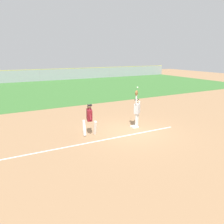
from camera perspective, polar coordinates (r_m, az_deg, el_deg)
ground_plane at (r=12.54m, az=5.21°, el=-5.12°), size 79.45×79.45×0.00m
outfield_grass at (r=28.24m, az=-14.60°, el=5.73°), size 50.75×19.47×0.01m
chalk_foul_line at (r=10.84m, az=-9.41°, el=-8.56°), size 12.00×0.31×0.01m
first_base at (r=13.26m, az=5.82°, el=-3.83°), size 0.39×0.39×0.08m
fielder at (r=13.04m, az=6.52°, el=0.77°), size 0.76×0.65×2.28m
runner at (r=11.72m, az=-5.90°, el=-1.47°), size 0.75×0.84×1.72m
baseball at (r=13.00m, az=6.70°, el=6.42°), size 0.07×0.07×0.07m
outfield_fence at (r=37.59m, az=-18.37°, el=9.09°), size 50.83×0.08×1.90m
parked_car_black at (r=39.66m, az=-22.37°, el=8.60°), size 4.58×2.49×1.25m
parked_car_silver at (r=40.96m, az=-13.27°, el=9.48°), size 4.43×2.18×1.25m
parked_car_green at (r=42.67m, az=-6.13°, el=9.99°), size 4.59×2.51×1.25m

